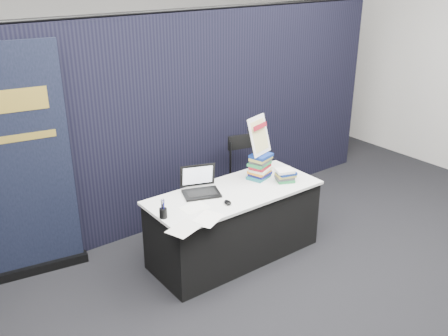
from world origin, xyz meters
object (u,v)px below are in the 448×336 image
at_px(info_sign, 259,136).
at_px(stacking_chair, 254,174).
at_px(book_stack_tall, 260,166).
at_px(book_stack_short, 286,175).
at_px(pullup_banner, 23,180).
at_px(display_table, 234,224).
at_px(laptop, 199,187).

distance_m(info_sign, stacking_chair, 0.85).
height_order(book_stack_tall, book_stack_short, book_stack_tall).
relative_size(book_stack_short, stacking_chair, 0.23).
distance_m(pullup_banner, stacking_chair, 2.56).
bearing_deg(book_stack_tall, display_table, -167.12).
bearing_deg(laptop, book_stack_tall, 13.29).
distance_m(display_table, book_stack_short, 0.74).
xyz_separation_m(laptop, pullup_banner, (-1.45, 0.76, 0.20)).
bearing_deg(book_stack_tall, stacking_chair, 56.31).
xyz_separation_m(info_sign, stacking_chair, (0.31, 0.43, -0.66)).
distance_m(book_stack_short, info_sign, 0.50).
distance_m(laptop, pullup_banner, 1.65).
bearing_deg(stacking_chair, info_sign, -111.10).
xyz_separation_m(book_stack_short, info_sign, (-0.16, 0.26, 0.40)).
height_order(laptop, pullup_banner, pullup_banner).
relative_size(display_table, info_sign, 4.34).
xyz_separation_m(book_stack_tall, book_stack_short, (0.16, -0.23, -0.07)).
bearing_deg(display_table, info_sign, 16.78).
distance_m(laptop, book_stack_tall, 0.74).
bearing_deg(laptop, info_sign, 15.66).
bearing_deg(laptop, pullup_banner, 172.62).
bearing_deg(display_table, book_stack_tall, 12.88).
bearing_deg(stacking_chair, pullup_banner, -174.44).
distance_m(laptop, book_stack_short, 0.94).
xyz_separation_m(laptop, book_stack_short, (0.89, -0.31, 0.00)).
xyz_separation_m(display_table, info_sign, (0.42, 0.13, 0.84)).
bearing_deg(book_stack_tall, laptop, 173.02).
height_order(info_sign, pullup_banner, pullup_banner).
xyz_separation_m(display_table, book_stack_short, (0.58, -0.13, 0.44)).
bearing_deg(stacking_chair, display_table, -128.06).
relative_size(book_stack_short, info_sign, 0.55).
relative_size(laptop, stacking_chair, 0.42).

